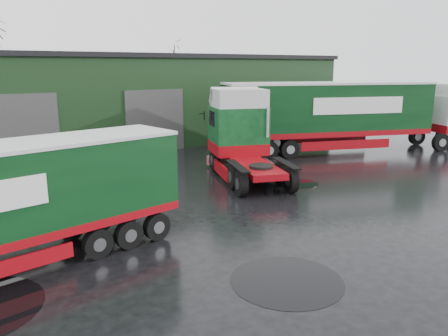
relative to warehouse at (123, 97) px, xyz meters
The scene contains 8 objects.
ground 20.35m from the warehouse, 95.71° to the right, with size 100.00×100.00×0.00m, color black.
warehouse is the anchor object (origin of this frame).
hero_tractor 15.55m from the warehouse, 87.03° to the right, with size 3.00×7.08×4.40m, color #0D441C, non-canonical shape.
lorry_right 15.39m from the warehouse, 53.73° to the right, with size 2.99×17.27×4.54m, color silver, non-canonical shape.
wash_bucket 14.65m from the warehouse, 77.34° to the right, with size 0.34×0.34×0.32m, color #0743A7.
tree_back_b 12.82m from the warehouse, 51.34° to the left, with size 4.40×4.40×7.50m, color black, non-canonical shape.
puddle_0 25.02m from the warehouse, 100.03° to the right, with size 2.98×2.98×0.01m, color black.
puddle_1 17.75m from the warehouse, 81.77° to the right, with size 1.78×1.78×0.01m, color black.
Camera 1 is at (-9.26, -12.41, 5.48)m, focal length 35.00 mm.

